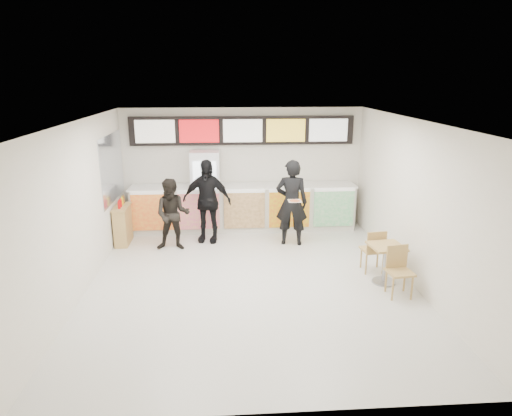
{
  "coord_description": "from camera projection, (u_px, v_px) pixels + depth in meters",
  "views": [
    {
      "loc": [
        -0.45,
        -7.86,
        3.73
      ],
      "look_at": [
        0.18,
        1.2,
        1.1
      ],
      "focal_mm": 32.0,
      "sensor_mm": 36.0,
      "label": 1
    }
  ],
  "objects": [
    {
      "name": "wall_left",
      "position": [
        80.0,
        209.0,
        7.99
      ],
      "size": [
        0.0,
        7.0,
        7.0
      ],
      "primitive_type": "plane",
      "rotation": [
        1.57,
        0.0,
        1.57
      ],
      "color": "silver",
      "rests_on": "floor"
    },
    {
      "name": "customer_mid",
      "position": [
        207.0,
        201.0,
        10.49
      ],
      "size": [
        1.21,
        0.71,
        1.94
      ],
      "primitive_type": "imported",
      "rotation": [
        0.0,
        0.0,
        -0.22
      ],
      "color": "black",
      "rests_on": "floor"
    },
    {
      "name": "pizza_slice",
      "position": [
        295.0,
        201.0,
        9.81
      ],
      "size": [
        0.36,
        0.36,
        0.02
      ],
      "color": "beige",
      "rests_on": "customer_main"
    },
    {
      "name": "floor",
      "position": [
        251.0,
        282.0,
        8.6
      ],
      "size": [
        7.0,
        7.0,
        0.0
      ],
      "primitive_type": "plane",
      "color": "beige",
      "rests_on": "ground"
    },
    {
      "name": "service_counter",
      "position": [
        244.0,
        207.0,
        11.41
      ],
      "size": [
        5.56,
        0.77,
        1.14
      ],
      "color": "silver",
      "rests_on": "floor"
    },
    {
      "name": "cafe_table",
      "position": [
        386.0,
        257.0,
        8.44
      ],
      "size": [
        0.67,
        1.55,
        0.88
      ],
      "rotation": [
        0.0,
        0.0,
        0.12
      ],
      "color": "tan",
      "rests_on": "floor"
    },
    {
      "name": "customer_main",
      "position": [
        292.0,
        203.0,
        10.29
      ],
      "size": [
        0.79,
        0.59,
        1.97
      ],
      "primitive_type": "imported",
      "rotation": [
        0.0,
        0.0,
        2.97
      ],
      "color": "black",
      "rests_on": "floor"
    },
    {
      "name": "menu_board",
      "position": [
        243.0,
        131.0,
        11.19
      ],
      "size": [
        5.5,
        0.14,
        0.7
      ],
      "color": "black",
      "rests_on": "wall_back"
    },
    {
      "name": "ceiling",
      "position": [
        250.0,
        121.0,
        7.77
      ],
      "size": [
        7.0,
        7.0,
        0.0
      ],
      "primitive_type": "plane",
      "rotation": [
        3.14,
        0.0,
        0.0
      ],
      "color": "white",
      "rests_on": "wall_back"
    },
    {
      "name": "wall_back",
      "position": [
        243.0,
        168.0,
        11.54
      ],
      "size": [
        6.0,
        0.0,
        6.0
      ],
      "primitive_type": "plane",
      "rotation": [
        1.57,
        0.0,
        0.0
      ],
      "color": "silver",
      "rests_on": "floor"
    },
    {
      "name": "condiment_ledge",
      "position": [
        123.0,
        224.0,
        10.48
      ],
      "size": [
        0.32,
        0.79,
        1.06
      ],
      "color": "tan",
      "rests_on": "floor"
    },
    {
      "name": "wall_right",
      "position": [
        413.0,
        202.0,
        8.38
      ],
      "size": [
        0.0,
        7.0,
        7.0
      ],
      "primitive_type": "plane",
      "rotation": [
        1.57,
        0.0,
        -1.57
      ],
      "color": "silver",
      "rests_on": "floor"
    },
    {
      "name": "customer_left",
      "position": [
        173.0,
        215.0,
        10.03
      ],
      "size": [
        0.81,
        0.64,
        1.61
      ],
      "primitive_type": "imported",
      "rotation": [
        0.0,
        0.0,
        -0.04
      ],
      "color": "black",
      "rests_on": "floor"
    },
    {
      "name": "drinks_fridge",
      "position": [
        206.0,
        191.0,
        11.24
      ],
      "size": [
        0.7,
        0.67,
        2.0
      ],
      "color": "white",
      "rests_on": "floor"
    },
    {
      "name": "mirror_panel",
      "position": [
        112.0,
        168.0,
        10.26
      ],
      "size": [
        0.01,
        2.0,
        1.5
      ],
      "primitive_type": "cube",
      "color": "#B2B7BF",
      "rests_on": "wall_left"
    }
  ]
}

